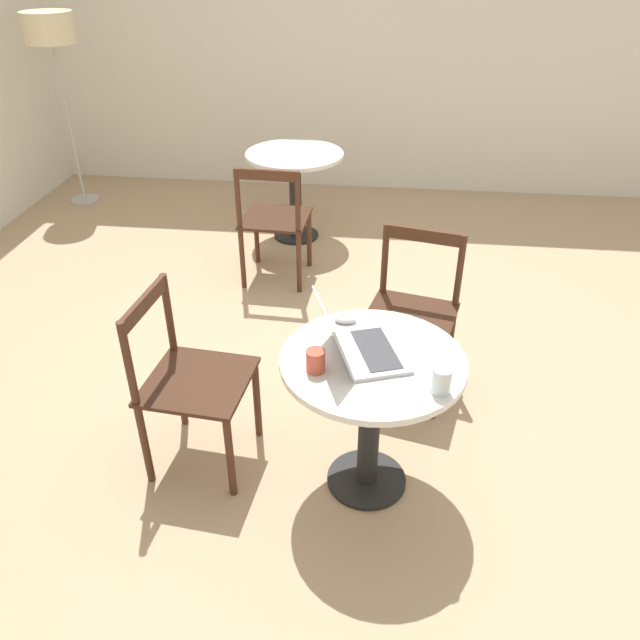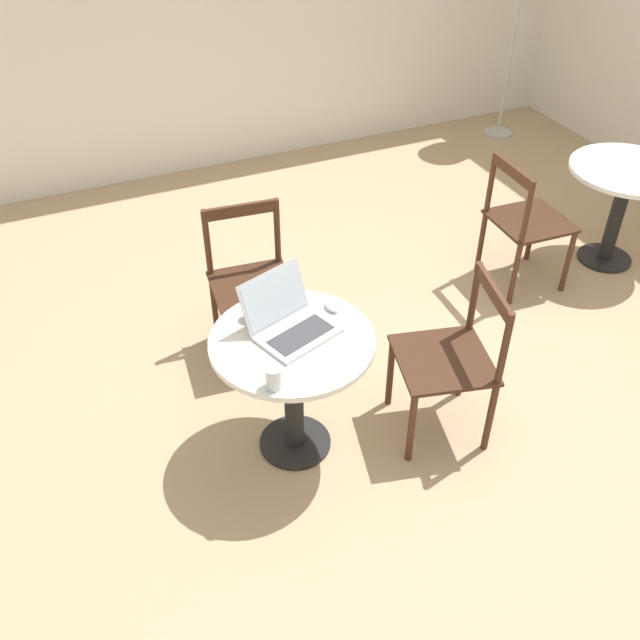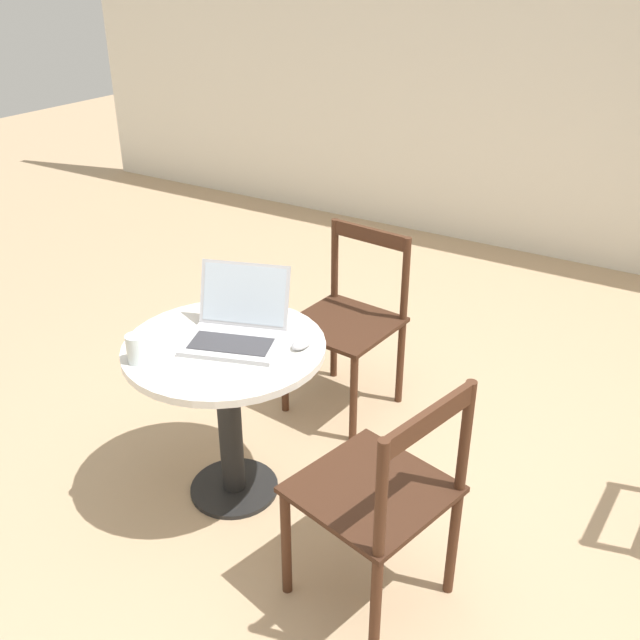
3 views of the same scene
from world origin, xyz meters
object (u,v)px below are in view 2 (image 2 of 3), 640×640
Objects in this scene: laptop at (290,322)px; drinking_glass at (274,378)px; chair_near_back at (252,284)px; mouse at (332,306)px; cafe_table_mid at (624,190)px; mug at (253,309)px; chair_near_right at (452,360)px; chair_mid_left at (524,223)px; cafe_table_near at (293,365)px.

laptop is 4.21× the size of drinking_glass.
mouse is at bearing -75.32° from chair_near_back.
mug is at bearing -169.74° from cafe_table_mid.
laptop is 3.90× the size of mug.
chair_mid_left is at bearing 39.86° from chair_near_right.
mug is at bearing 166.24° from mouse.
chair_mid_left reaches higher than cafe_table_near.
mug is at bearing -165.07° from chair_mid_left.
mouse is at bearing 148.15° from chair_near_right.
cafe_table_near is 1.00× the size of cafe_table_mid.
drinking_glass is at bearing -103.69° from chair_near_back.
laptop is at bearing -53.57° from mug.
chair_near_back is 8.85× the size of mouse.
mug is at bearing -107.02° from chair_near_back.
chair_near_back is 1.84m from chair_mid_left.
drinking_glass is at bearing -175.33° from chair_near_right.
mouse is at bearing 27.30° from cafe_table_near.
mug is at bearing 155.08° from chair_near_right.
drinking_glass is (-0.97, -0.08, 0.31)m from chair_near_right.
laptop is 4.50× the size of mouse.
chair_mid_left is (-0.76, 0.04, -0.09)m from cafe_table_mid.
chair_near_right is 0.86m from laptop.
chair_near_right is 1.48m from chair_mid_left.
cafe_table_mid is at bearing 10.26° from mug.
laptop is at bearing 75.45° from cafe_table_near.
mouse is 0.60m from drinking_glass.
chair_near_back is at bearing 177.90° from chair_mid_left.
cafe_table_near is 0.88× the size of chair_mid_left.
drinking_glass is at bearing -160.87° from cafe_table_mid.
drinking_glass is (-0.45, -0.40, 0.04)m from mouse.
chair_near_back and chair_mid_left have the same top height.
chair_near_back is at bearing 84.50° from cafe_table_near.
mug reaches higher than cafe_table_near.
drinking_glass is (-2.10, -1.03, 0.31)m from chair_mid_left.
mug is 0.50m from drinking_glass.
mouse is (0.18, -0.70, 0.27)m from chair_near_back.
chair_near_back is 0.77m from mouse.
chair_near_back is 0.83m from laptop.
chair_near_back is at bearing 72.98° from mug.
chair_near_back is 7.68× the size of mug.
cafe_table_near is 7.26× the size of drinking_glass.
chair_near_back reaches higher than cafe_table_near.
chair_near_back is 1.00× the size of chair_near_right.
mouse is (0.25, 0.07, -0.04)m from laptop.
cafe_table_near is 0.35m from mouse.
drinking_glass is at bearing -121.95° from laptop.
chair_mid_left is at bearing 21.75° from cafe_table_near.
mug is (-2.78, -0.50, 0.21)m from cafe_table_mid.
cafe_table_mid is 7.26× the size of drinking_glass.
mouse is 0.38m from mug.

